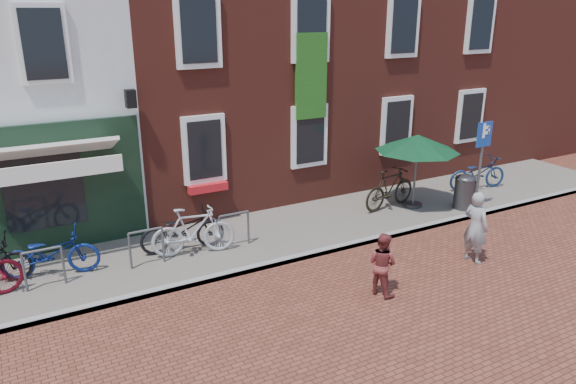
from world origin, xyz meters
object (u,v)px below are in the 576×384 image
woman (476,227)px  bicycle_4 (183,230)px  parking_sign (482,151)px  boy (382,264)px  litter_bin (465,190)px  bicycle_5 (390,188)px  bicycle_2 (50,253)px  bicycle_6 (477,173)px  bicycle_3 (193,231)px  parasol (418,140)px

woman → bicycle_4: 6.43m
parking_sign → boy: (-4.91, -2.22, -1.13)m
litter_bin → bicycle_5: 2.03m
woman → bicycle_2: woman is taller
litter_bin → bicycle_6: litter_bin is taller
bicycle_2 → bicycle_3: (2.88, -0.42, 0.05)m
bicycle_5 → litter_bin: bearing=-128.7°
woman → bicycle_2: bearing=59.2°
parking_sign → bicycle_6: (1.42, 1.31, -1.16)m
boy → bicycle_4: boy is taller
woman → bicycle_4: size_ratio=0.85×
bicycle_4 → bicycle_2: bearing=94.3°
parasol → woman: parasol is taller
litter_bin → bicycle_6: 1.88m
bicycle_5 → boy: bearing=130.1°
boy → bicycle_5: (2.99, 3.50, 0.02)m
litter_bin → bicycle_2: (-10.31, 1.15, -0.03)m
bicycle_4 → bicycle_5: size_ratio=1.03×
parking_sign → woman: bearing=-137.9°
litter_bin → bicycle_4: litter_bin is taller
parasol → bicycle_2: size_ratio=1.19×
woman → bicycle_4: bearing=50.5°
bicycle_4 → bicycle_6: (9.15, -0.02, 0.00)m
boy → bicycle_2: (-5.55, 3.66, -0.04)m
boy → woman: bearing=-104.6°
bicycle_4 → parking_sign: bearing=-93.3°
bicycle_6 → bicycle_5: bearing=101.0°
litter_bin → boy: boy is taller
bicycle_6 → bicycle_2: bearing=99.9°
boy → bicycle_5: bearing=-58.8°
boy → bicycle_6: bearing=-79.2°
bicycle_3 → bicycle_2: bearing=93.3°
woman → boy: 2.66m
parking_sign → bicycle_4: bearing=170.2°
litter_bin → bicycle_2: size_ratio=0.54×
parasol → bicycle_4: parasol is taller
bicycle_3 → bicycle_6: (9.00, 0.29, -0.05)m
woman → bicycle_5: bearing=-13.6°
bicycle_5 → parking_sign: bearing=-133.1°
parasol → bicycle_6: bearing=5.3°
bicycle_2 → bicycle_6: bearing=-77.8°
parking_sign → bicycle_5: parking_sign is taller
parking_sign → bicycle_6: bearing=42.8°
litter_bin → woman: woman is taller
boy → bicycle_4: bearing=20.1°
bicycle_3 → parking_sign: bearing=-86.0°
parking_sign → bicycle_3: 7.73m
parking_sign → parasol: size_ratio=1.08×
parasol → bicycle_6: parasol is taller
bicycle_4 → bicycle_6: size_ratio=1.00×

